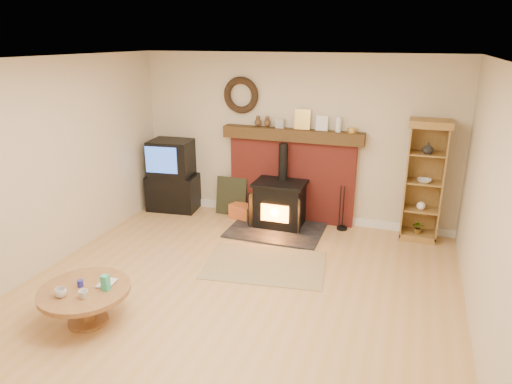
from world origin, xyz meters
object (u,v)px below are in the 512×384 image
at_px(wood_stove, 279,206).
at_px(coffee_table, 85,295).
at_px(curio_cabinet, 424,181).
at_px(tv_unit, 173,176).

relative_size(wood_stove, coffee_table, 1.52).
distance_m(wood_stove, curio_cabinet, 2.13).
bearing_deg(tv_unit, wood_stove, -5.75).
height_order(tv_unit, coffee_table, tv_unit).
distance_m(curio_cabinet, coffee_table, 4.66).
xyz_separation_m(tv_unit, coffee_table, (0.78, -3.26, -0.25)).
bearing_deg(curio_cabinet, coffee_table, -133.75).
bearing_deg(wood_stove, curio_cabinet, 7.76).
distance_m(tv_unit, coffee_table, 3.36).
bearing_deg(curio_cabinet, wood_stove, -172.24).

